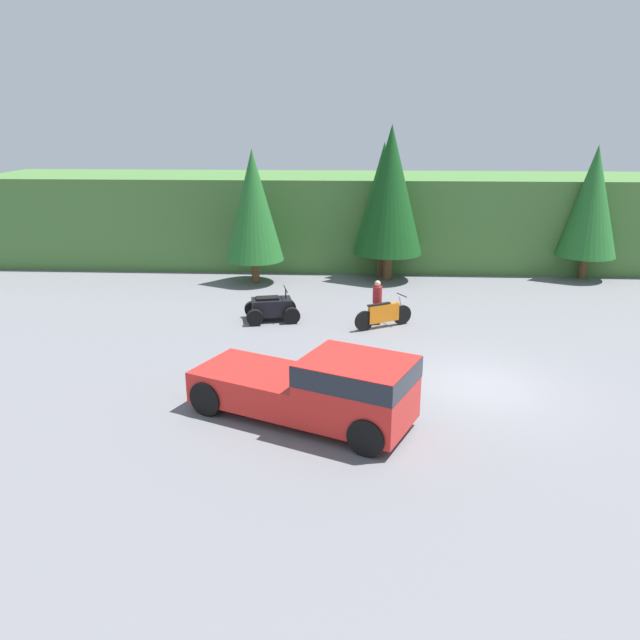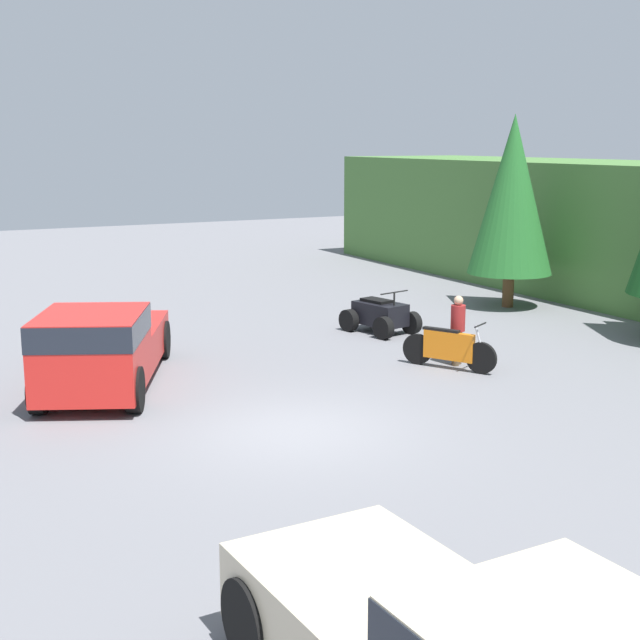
{
  "view_description": "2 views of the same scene",
  "coord_description": "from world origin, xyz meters",
  "px_view_note": "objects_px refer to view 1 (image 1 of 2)",
  "views": [
    {
      "loc": [
        -3.54,
        -16.17,
        7.12
      ],
      "look_at": [
        -4.54,
        2.84,
        0.95
      ],
      "focal_mm": 35.0,
      "sensor_mm": 36.0,
      "label": 1
    },
    {
      "loc": [
        13.77,
        -6.54,
        5.12
      ],
      "look_at": [
        -4.54,
        2.84,
        0.95
      ],
      "focal_mm": 50.0,
      "sensor_mm": 36.0,
      "label": 2
    }
  ],
  "objects_px": {
    "dirt_bike": "(384,315)",
    "rider_person": "(377,301)",
    "pickup_truck_red": "(322,387)",
    "quad_atv": "(272,308)"
  },
  "relations": [
    {
      "from": "pickup_truck_red",
      "to": "quad_atv",
      "type": "relative_size",
      "value": 2.68
    },
    {
      "from": "quad_atv",
      "to": "rider_person",
      "type": "relative_size",
      "value": 1.34
    },
    {
      "from": "pickup_truck_red",
      "to": "rider_person",
      "type": "distance_m",
      "value": 7.98
    },
    {
      "from": "quad_atv",
      "to": "dirt_bike",
      "type": "bearing_deg",
      "value": -22.01
    },
    {
      "from": "pickup_truck_red",
      "to": "dirt_bike",
      "type": "relative_size",
      "value": 2.85
    },
    {
      "from": "dirt_bike",
      "to": "rider_person",
      "type": "xyz_separation_m",
      "value": [
        -0.22,
        0.39,
        0.41
      ]
    },
    {
      "from": "dirt_bike",
      "to": "quad_atv",
      "type": "bearing_deg",
      "value": 141.72
    },
    {
      "from": "dirt_bike",
      "to": "rider_person",
      "type": "relative_size",
      "value": 1.26
    },
    {
      "from": "pickup_truck_red",
      "to": "quad_atv",
      "type": "height_order",
      "value": "pickup_truck_red"
    },
    {
      "from": "pickup_truck_red",
      "to": "rider_person",
      "type": "height_order",
      "value": "pickup_truck_red"
    }
  ]
}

